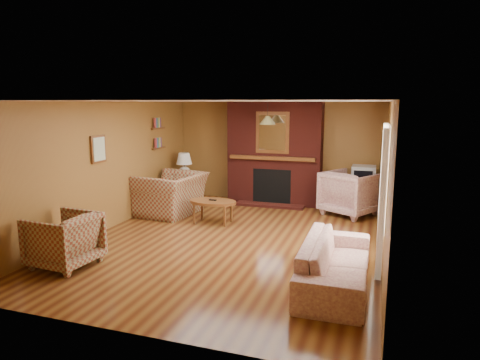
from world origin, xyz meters
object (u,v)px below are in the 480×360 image
(crt_tv, at_px, (364,176))
(side_table, at_px, (185,190))
(plaid_loveseat, at_px, (171,194))
(coffee_table, at_px, (213,203))
(floral_armchair, at_px, (350,193))
(plaid_armchair, at_px, (64,240))
(tv_stand, at_px, (362,199))
(table_lamp, at_px, (184,164))
(floral_sofa, at_px, (336,262))
(fireplace, at_px, (275,154))

(crt_tv, bearing_deg, side_table, -175.26)
(plaid_loveseat, xyz_separation_m, coffee_table, (1.11, -0.38, -0.03))
(floral_armchair, distance_m, side_table, 3.91)
(plaid_armchair, relative_size, tv_stand, 1.57)
(table_lamp, xyz_separation_m, tv_stand, (4.15, 0.35, -0.63))
(floral_sofa, bearing_deg, side_table, 46.08)
(plaid_armchair, relative_size, floral_armchair, 0.84)
(side_table, xyz_separation_m, crt_tv, (4.15, 0.34, 0.51))
(plaid_armchair, relative_size, table_lamp, 1.37)
(table_lamp, bearing_deg, side_table, 135.00)
(floral_sofa, distance_m, crt_tv, 4.15)
(table_lamp, bearing_deg, plaid_armchair, -88.03)
(floral_armchair, bearing_deg, plaid_armchair, 79.19)
(coffee_table, height_order, table_lamp, table_lamp)
(fireplace, distance_m, plaid_armchair, 5.33)
(fireplace, relative_size, coffee_table, 2.49)
(plaid_loveseat, height_order, table_lamp, table_lamp)
(coffee_table, bearing_deg, tv_stand, 34.37)
(floral_armchair, distance_m, crt_tv, 0.53)
(plaid_armchair, xyz_separation_m, coffee_table, (1.21, 2.80, 0.01))
(fireplace, height_order, coffee_table, fireplace)
(fireplace, distance_m, coffee_table, 2.35)
(coffee_table, bearing_deg, side_table, 131.23)
(floral_armchair, bearing_deg, coffee_table, 61.30)
(coffee_table, bearing_deg, floral_sofa, -40.11)
(tv_stand, bearing_deg, crt_tv, -86.19)
(table_lamp, distance_m, tv_stand, 4.21)
(plaid_loveseat, xyz_separation_m, floral_armchair, (3.66, 1.16, 0.03))
(plaid_loveseat, height_order, plaid_armchair, plaid_loveseat)
(floral_armchair, xyz_separation_m, side_table, (-3.91, 0.01, -0.19))
(side_table, bearing_deg, plaid_armchair, -88.03)
(floral_sofa, xyz_separation_m, floral_armchair, (-0.09, 3.77, 0.17))
(floral_armchair, height_order, table_lamp, table_lamp)
(plaid_armchair, bearing_deg, fireplace, 162.41)
(plaid_loveseat, distance_m, side_table, 1.21)
(floral_sofa, distance_m, side_table, 5.50)
(plaid_loveseat, bearing_deg, side_table, -162.00)
(plaid_loveseat, xyz_separation_m, crt_tv, (3.90, 1.52, 0.35))
(coffee_table, relative_size, side_table, 1.73)
(plaid_armchair, bearing_deg, table_lamp, -173.89)
(crt_tv, bearing_deg, plaid_loveseat, -158.74)
(plaid_loveseat, distance_m, crt_tv, 4.20)
(fireplace, xyz_separation_m, plaid_armchair, (-1.95, -4.89, -0.79))
(plaid_armchair, height_order, crt_tv, crt_tv)
(side_table, bearing_deg, crt_tv, 4.74)
(coffee_table, distance_m, crt_tv, 3.39)
(fireplace, distance_m, tv_stand, 2.25)
(crt_tv, bearing_deg, plaid_armchair, -130.37)
(floral_armchair, bearing_deg, side_table, 29.89)
(plaid_loveseat, distance_m, floral_sofa, 4.57)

